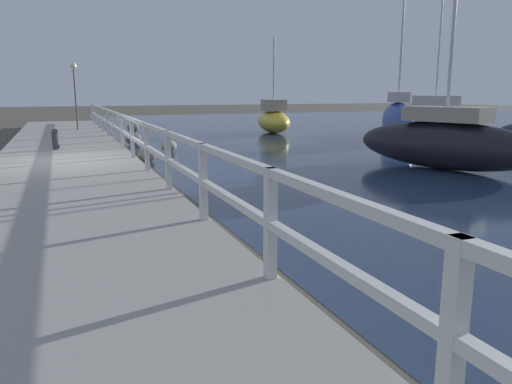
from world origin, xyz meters
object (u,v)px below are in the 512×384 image
(mooring_bollard, at_px, (55,139))
(sailboat_black, at_px, (445,142))
(sailboat_blue, at_px, (397,120))
(sailboat_yellow, at_px, (274,119))
(dock_lamp, at_px, (74,79))
(sailboat_gray, at_px, (434,117))

(mooring_bollard, xyz_separation_m, sailboat_black, (9.49, -5.74, 0.09))
(sailboat_black, relative_size, sailboat_blue, 0.87)
(sailboat_black, height_order, sailboat_yellow, sailboat_black)
(sailboat_black, distance_m, sailboat_blue, 7.68)
(dock_lamp, distance_m, sailboat_yellow, 9.37)
(mooring_bollard, relative_size, sailboat_gray, 0.09)
(mooring_bollard, bearing_deg, sailboat_blue, 4.56)
(sailboat_blue, relative_size, sailboat_yellow, 1.50)
(mooring_bollard, distance_m, sailboat_black, 11.10)
(sailboat_blue, xyz_separation_m, sailboat_yellow, (-3.10, 5.66, -0.22))
(sailboat_gray, xyz_separation_m, sailboat_black, (-8.61, -10.40, -0.03))
(sailboat_gray, bearing_deg, dock_lamp, 173.13)
(dock_lamp, distance_m, sailboat_blue, 14.13)
(sailboat_gray, relative_size, sailboat_blue, 1.01)
(sailboat_black, distance_m, sailboat_yellow, 12.46)
(dock_lamp, xyz_separation_m, sailboat_black, (8.60, -13.72, -1.83))
(sailboat_gray, height_order, sailboat_yellow, sailboat_gray)
(sailboat_gray, height_order, sailboat_black, sailboat_gray)
(mooring_bollard, distance_m, sailboat_blue, 13.13)
(sailboat_blue, bearing_deg, dock_lamp, 171.03)
(mooring_bollard, relative_size, sailboat_yellow, 0.14)
(mooring_bollard, bearing_deg, sailboat_gray, 14.42)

